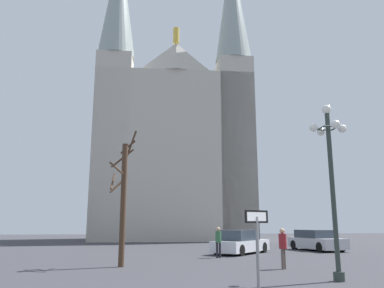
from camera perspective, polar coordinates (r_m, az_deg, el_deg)
The scene contains 8 objects.
cathedral at distance 43.70m, azimuth -2.73°, elevation 0.88°, with size 17.62×11.20×35.28m.
one_way_arrow_sign at distance 8.39m, azimuth 9.76°, elevation -14.81°, with size 0.60×0.32×2.11m.
street_lamp at distance 13.86m, azimuth 20.10°, elevation -3.97°, with size 1.34×1.34×5.93m.
bare_tree at distance 17.35m, azimuth -10.27°, elevation -7.92°, with size 1.24×1.36×6.02m.
parked_car_near_white at distance 24.30m, azimuth 7.26°, elevation -14.40°, with size 4.38×4.57×1.42m.
parked_car_far_silver at distance 28.21m, azimuth 18.05°, elevation -13.57°, with size 2.59×4.57×1.37m.
pedestrian_walking at distance 16.66m, azimuth 13.41°, elevation -14.37°, with size 0.32×0.32×1.63m.
pedestrian_standing at distance 21.39m, azimuth 3.96°, elevation -14.01°, with size 0.32×0.32×1.62m.
Camera 1 is at (-3.31, -6.17, 1.85)m, focal length 35.70 mm.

